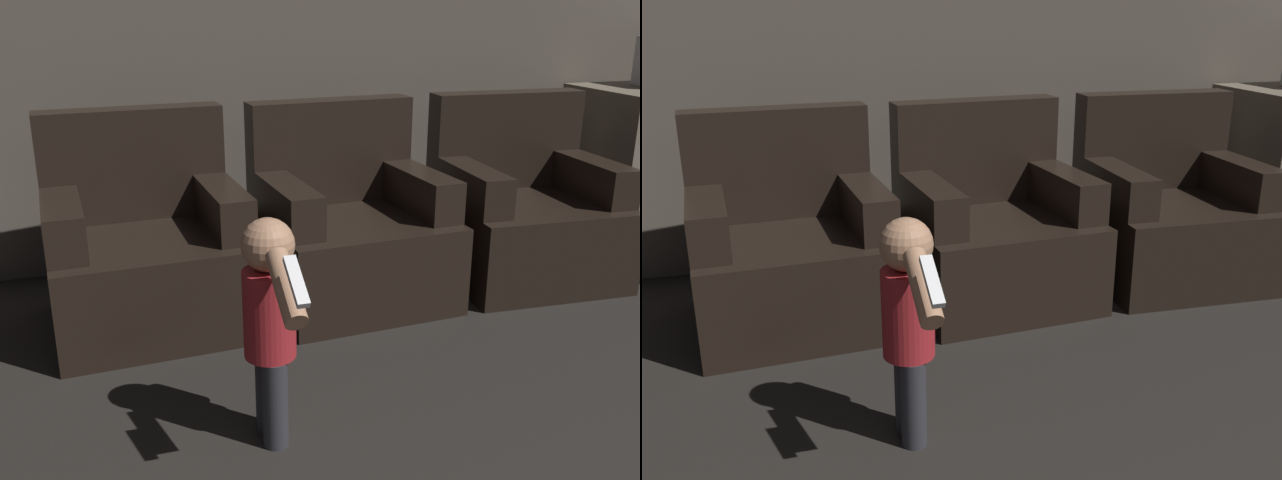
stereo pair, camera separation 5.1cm
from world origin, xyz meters
The scene contains 5 objects.
wall_back centered at (0.00, 4.50, 1.30)m, with size 8.40×0.05×2.60m.
armchair_left centered at (-0.54, 3.76, 0.33)m, with size 0.90×0.84×0.95m.
armchair_middle centered at (0.44, 3.76, 0.33)m, with size 0.90×0.84×0.95m.
armchair_right centered at (1.43, 3.76, 0.33)m, with size 0.89×0.83×0.95m.
person_toddler centered at (-0.22, 2.65, 0.46)m, with size 0.17×0.55×0.79m.
Camera 2 is at (-0.65, 0.59, 1.43)m, focal length 40.00 mm.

